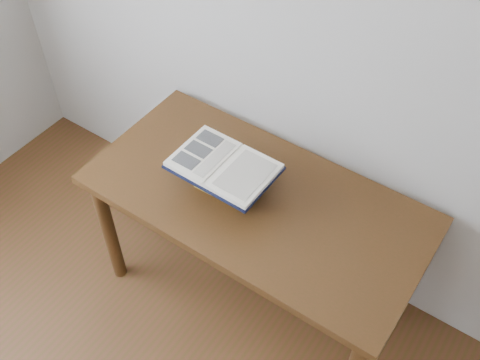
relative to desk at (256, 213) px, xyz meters
The scene contains 3 objects.
desk is the anchor object (origin of this frame).
book_stack 0.21m from the desk, behind, with size 0.27×0.18×0.12m.
open_book 0.27m from the desk, 161.96° to the right, with size 0.38×0.27×0.03m.
Camera 1 is at (0.66, 0.21, 2.33)m, focal length 42.00 mm.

